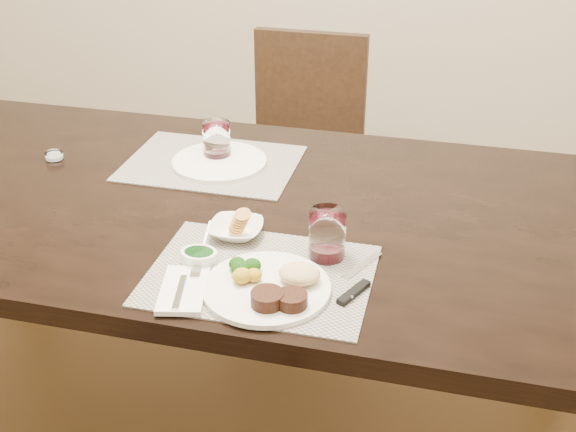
% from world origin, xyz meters
% --- Properties ---
extents(ground_plane, '(4.50, 4.50, 0.00)m').
position_xyz_m(ground_plane, '(0.00, 0.00, 0.00)').
color(ground_plane, '#492F17').
rests_on(ground_plane, ground).
extents(dining_table, '(2.00, 1.00, 0.75)m').
position_xyz_m(dining_table, '(0.00, 0.00, 0.67)').
color(dining_table, black).
rests_on(dining_table, ground).
extents(chair_far, '(0.42, 0.42, 0.90)m').
position_xyz_m(chair_far, '(0.00, 0.93, 0.50)').
color(chair_far, black).
rests_on(chair_far, ground).
extents(placemat_near, '(0.46, 0.34, 0.00)m').
position_xyz_m(placemat_near, '(0.19, -0.30, 0.75)').
color(placemat_near, gray).
rests_on(placemat_near, dining_table).
extents(placemat_far, '(0.46, 0.34, 0.00)m').
position_xyz_m(placemat_far, '(-0.09, 0.19, 0.75)').
color(placemat_far, gray).
rests_on(placemat_far, dining_table).
extents(dinner_plate, '(0.26, 0.26, 0.05)m').
position_xyz_m(dinner_plate, '(0.23, -0.35, 0.77)').
color(dinner_plate, white).
rests_on(dinner_plate, placemat_near).
extents(napkin_fork, '(0.12, 0.17, 0.02)m').
position_xyz_m(napkin_fork, '(0.06, -0.40, 0.76)').
color(napkin_fork, white).
rests_on(napkin_fork, placemat_near).
extents(steak_knife, '(0.07, 0.22, 0.01)m').
position_xyz_m(steak_knife, '(0.39, -0.30, 0.76)').
color(steak_knife, silver).
rests_on(steak_knife, placemat_near).
extents(cracker_bowl, '(0.13, 0.13, 0.05)m').
position_xyz_m(cracker_bowl, '(0.09, -0.16, 0.77)').
color(cracker_bowl, white).
rests_on(cracker_bowl, placemat_near).
extents(sauce_ramekin, '(0.08, 0.12, 0.06)m').
position_xyz_m(sauce_ramekin, '(0.05, -0.29, 0.77)').
color(sauce_ramekin, white).
rests_on(sauce_ramekin, placemat_near).
extents(wine_glass_near, '(0.08, 0.08, 0.11)m').
position_xyz_m(wine_glass_near, '(0.31, -0.20, 0.80)').
color(wine_glass_near, white).
rests_on(wine_glass_near, placemat_near).
extents(far_plate, '(0.26, 0.26, 0.01)m').
position_xyz_m(far_plate, '(-0.07, 0.19, 0.76)').
color(far_plate, white).
rests_on(far_plate, placemat_far).
extents(wine_glass_far, '(0.08, 0.08, 0.10)m').
position_xyz_m(wine_glass_far, '(-0.08, 0.23, 0.80)').
color(wine_glass_far, white).
rests_on(wine_glass_far, placemat_far).
extents(salt_cellar, '(0.05, 0.05, 0.02)m').
position_xyz_m(salt_cellar, '(-0.52, 0.12, 0.76)').
color(salt_cellar, white).
rests_on(salt_cellar, dining_table).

